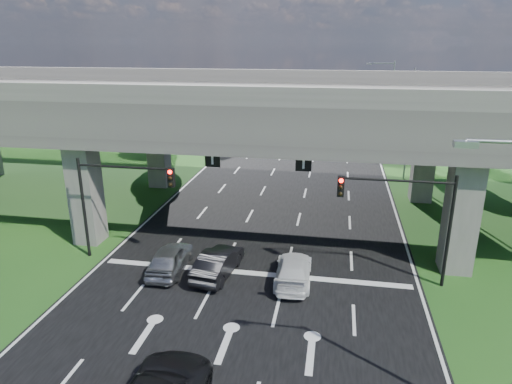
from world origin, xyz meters
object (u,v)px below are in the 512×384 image
(signal_right, at_px, (407,208))
(streetlight_far, at_px, (405,116))
(signal_left, at_px, (117,191))
(car_dark, at_px, (218,263))
(streetlight_beyond, at_px, (388,96))
(car_silver, at_px, (170,258))
(car_white, at_px, (293,270))

(signal_right, distance_m, streetlight_far, 20.25)
(streetlight_far, bearing_deg, signal_left, -131.78)
(signal_left, height_order, car_dark, signal_left)
(streetlight_far, xyz_separation_m, streetlight_beyond, (0.00, 16.00, 0.00))
(streetlight_beyond, relative_size, car_silver, 2.29)
(signal_right, xyz_separation_m, car_dark, (-9.62, -0.94, -3.43))
(streetlight_far, distance_m, car_dark, 24.67)
(streetlight_beyond, bearing_deg, signal_left, -116.43)
(car_white, bearing_deg, signal_left, -7.48)
(streetlight_far, relative_size, car_silver, 2.29)
(signal_right, relative_size, car_silver, 1.37)
(car_silver, height_order, car_dark, car_silver)
(signal_right, relative_size, car_white, 1.32)
(car_dark, relative_size, car_white, 0.98)
(signal_left, relative_size, streetlight_far, 0.60)
(signal_left, distance_m, car_white, 10.75)
(signal_left, height_order, car_silver, signal_left)
(signal_right, xyz_separation_m, car_white, (-5.53, -0.94, -3.50))
(streetlight_far, height_order, car_silver, streetlight_far)
(signal_left, relative_size, car_white, 1.32)
(streetlight_beyond, bearing_deg, car_white, -101.91)
(signal_left, bearing_deg, streetlight_beyond, 63.57)
(streetlight_beyond, bearing_deg, car_dark, -107.83)
(streetlight_beyond, xyz_separation_m, car_silver, (-14.63, -37.00, -5.07))
(car_silver, bearing_deg, car_white, 177.50)
(car_dark, bearing_deg, streetlight_beyond, -100.86)
(car_silver, bearing_deg, streetlight_far, -127.36)
(car_dark, bearing_deg, car_white, -173.04)
(signal_right, xyz_separation_m, streetlight_beyond, (2.27, 36.06, 1.66))
(signal_right, relative_size, streetlight_far, 0.60)
(signal_left, height_order, car_white, signal_left)
(streetlight_beyond, relative_size, car_dark, 2.25)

